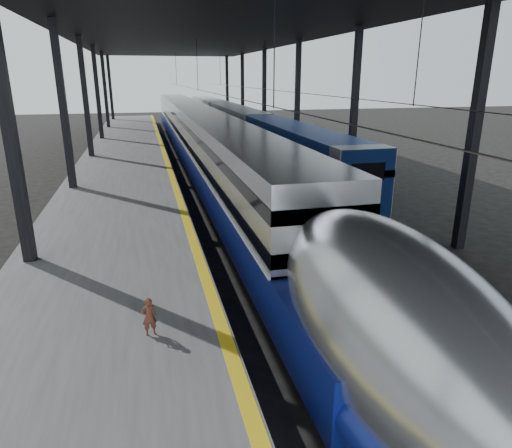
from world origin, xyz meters
name	(u,v)px	position (x,y,z in m)	size (l,w,h in m)	color
ground	(248,352)	(0.00, 0.00, 0.00)	(160.00, 160.00, 0.00)	black
platform	(124,175)	(-3.50, 20.00, 0.50)	(6.00, 80.00, 1.00)	#4C4C4F
yellow_strip	(168,165)	(-0.70, 20.00, 1.00)	(0.30, 80.00, 0.01)	yellow
rails	(247,175)	(4.50, 20.00, 0.08)	(6.52, 80.00, 0.16)	slate
canopy	(204,29)	(1.90, 20.00, 9.12)	(18.00, 75.00, 9.47)	black
tgv_train	(200,140)	(2.00, 24.74, 1.91)	(2.85, 65.20, 4.09)	#B8BAC0
second_train	(238,126)	(7.00, 35.17, 1.80)	(2.58, 56.05, 3.56)	navy
child	(149,316)	(-2.28, -0.29, 1.44)	(0.32, 0.21, 0.89)	#51271B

